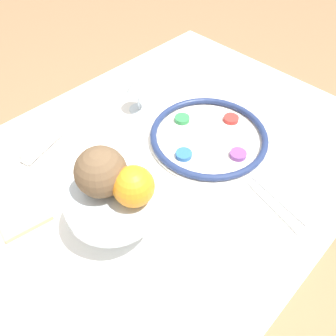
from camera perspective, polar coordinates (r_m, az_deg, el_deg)
name	(u,v)px	position (r m, az deg, el deg)	size (l,w,h in m)	color
ground_plane	(146,283)	(1.52, -3.77, -19.37)	(8.00, 8.00, 0.00)	#99704C
dining_table	(142,244)	(1.19, -4.63, -13.02)	(1.49, 0.94, 0.71)	white
seder_plate	(209,136)	(1.00, 7.09, 5.52)	(0.35, 0.35, 0.03)	silver
wine_glass	(137,86)	(1.06, -5.38, 14.11)	(0.07, 0.07, 0.13)	silver
fruit_stand	(113,204)	(0.75, -9.48, -6.18)	(0.21, 0.21, 0.11)	silver
orange_fruit	(134,186)	(0.69, -6.02, -3.20)	(0.09, 0.09, 0.09)	orange
coconut	(101,172)	(0.71, -11.60, -0.68)	(0.11, 0.11, 0.11)	brown
bread_plate	(23,215)	(0.90, -23.98, -7.41)	(0.18, 0.18, 0.02)	beige
napkin_roll	(42,145)	(1.03, -21.09, 3.77)	(0.15, 0.08, 0.04)	white
fork_left	(279,198)	(0.90, 18.84, -5.02)	(0.05, 0.19, 0.01)	silver
fork_right	(273,205)	(0.88, 17.82, -6.17)	(0.06, 0.19, 0.01)	silver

